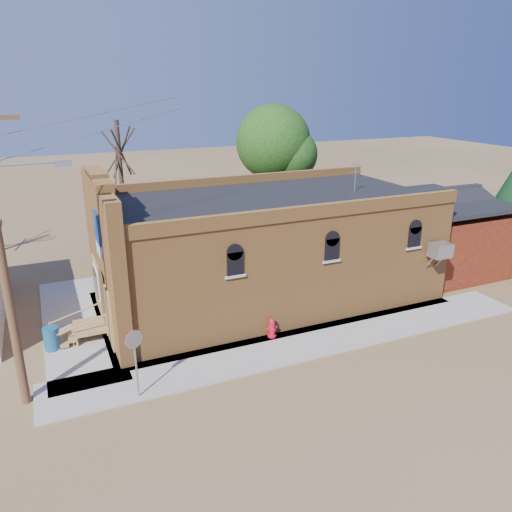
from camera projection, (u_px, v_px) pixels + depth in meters
name	position (u px, v px, depth m)	size (l,w,h in m)	color
ground	(284.00, 364.00, 17.35)	(120.00, 120.00, 0.00)	brown
sidewalk_south	(309.00, 342.00, 18.68)	(19.00, 2.20, 0.08)	#9E9991
sidewalk_west	(77.00, 324.00, 20.12)	(2.60, 10.00, 0.08)	#9E9991
brick_bar	(262.00, 249.00, 21.95)	(16.40, 7.97, 6.30)	#AC6E34
red_shed	(435.00, 226.00, 25.74)	(5.40, 6.40, 4.30)	#521C0E
utility_pole	(3.00, 254.00, 13.72)	(3.12, 0.26, 9.00)	#542F21
tree_bare_near	(119.00, 151.00, 25.49)	(2.80, 2.80, 7.65)	#483329
tree_leafy	(273.00, 142.00, 29.36)	(4.40, 4.40, 8.15)	#483329
fire_hydrant	(272.00, 328.00, 18.90)	(0.45, 0.44, 0.77)	red
stop_sign	(134.00, 346.00, 14.83)	(0.58, 0.32, 2.28)	#99999E
trash_barrel	(51.00, 338.00, 18.00)	(0.55, 0.55, 0.85)	navy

